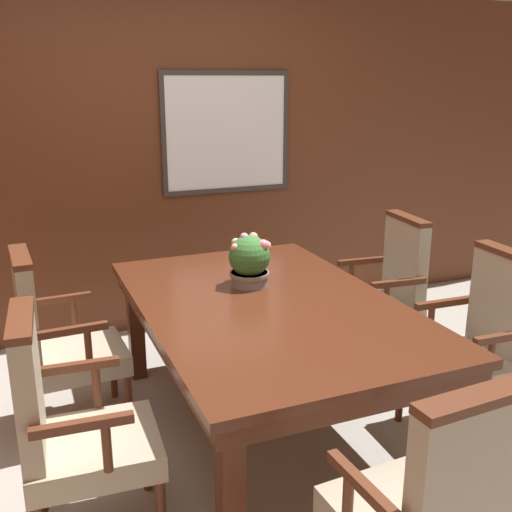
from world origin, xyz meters
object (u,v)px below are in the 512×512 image
at_px(chair_left_far, 57,339).
at_px(potted_plant, 249,260).
at_px(chair_right_far, 385,290).
at_px(dining_table, 267,318).
at_px(chair_left_near, 70,426).
at_px(chair_right_near, 478,341).
at_px(chair_head_near, 432,511).

relative_size(chair_left_far, potted_plant, 3.39).
bearing_deg(chair_right_far, dining_table, -61.70).
relative_size(chair_right_far, chair_left_near, 1.00).
bearing_deg(potted_plant, chair_right_near, -34.38).
height_order(chair_right_near, potted_plant, potted_plant).
bearing_deg(chair_right_near, chair_head_near, -44.81).
relative_size(chair_right_far, chair_head_near, 1.00).
distance_m(chair_right_far, chair_left_far, 2.02).
bearing_deg(potted_plant, chair_left_near, -146.28).
height_order(chair_head_near, chair_left_near, same).
xyz_separation_m(dining_table, potted_plant, (0.01, 0.27, 0.23)).
distance_m(dining_table, chair_left_far, 1.11).
relative_size(dining_table, chair_head_near, 1.94).
height_order(dining_table, chair_left_near, chair_left_near).
height_order(dining_table, potted_plant, potted_plant).
bearing_deg(chair_right_near, chair_left_far, -110.43).
xyz_separation_m(dining_table, chair_left_far, (-1.00, 0.45, -0.13)).
xyz_separation_m(chair_left_near, potted_plant, (1.04, 0.69, 0.36)).
xyz_separation_m(chair_right_near, chair_left_far, (-2.02, 0.86, 0.00)).
bearing_deg(chair_head_near, dining_table, -94.15).
distance_m(chair_left_far, chair_left_near, 0.87).
bearing_deg(chair_right_far, chair_left_near, -62.04).
bearing_deg(chair_head_near, chair_right_near, -140.77).
bearing_deg(chair_right_near, chair_left_near, -87.03).
bearing_deg(dining_table, potted_plant, 87.57).
relative_size(dining_table, chair_right_near, 1.94).
bearing_deg(chair_right_near, chair_right_far, -177.51).
relative_size(chair_left_near, potted_plant, 3.39).
bearing_deg(chair_left_near, potted_plant, -52.59).
bearing_deg(chair_right_far, chair_right_near, 5.03).
distance_m(chair_head_near, chair_left_far, 2.06).
bearing_deg(chair_head_near, chair_left_far, -64.71).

